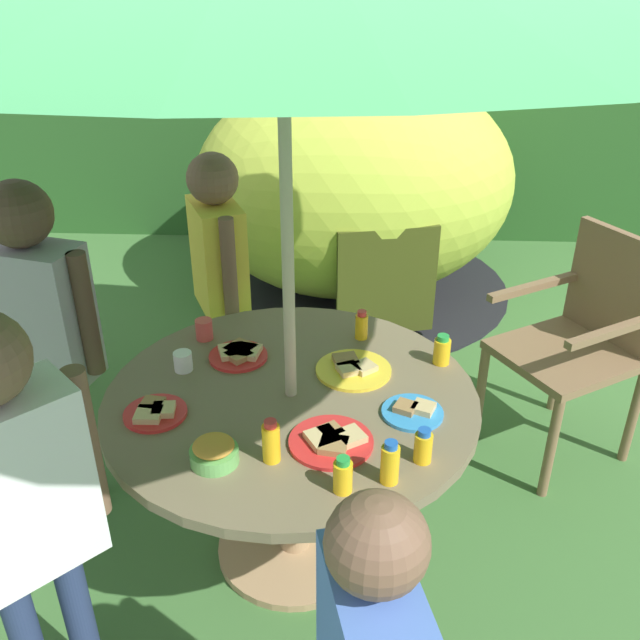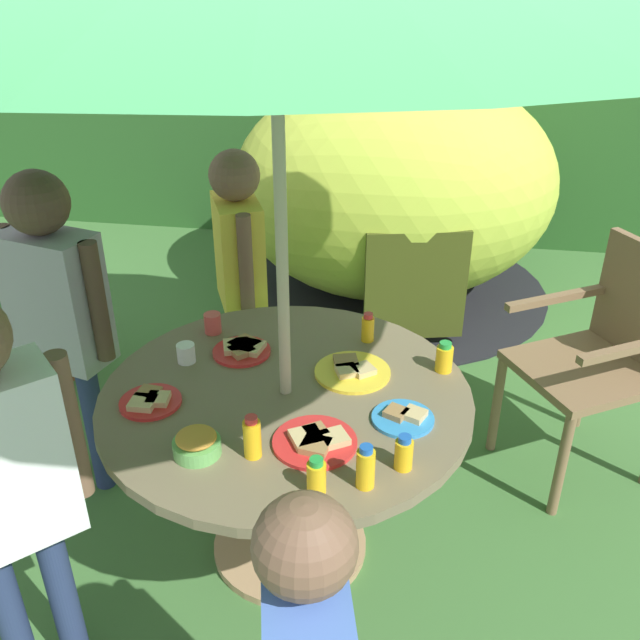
{
  "view_description": "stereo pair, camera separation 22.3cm",
  "coord_description": "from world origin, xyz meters",
  "px_view_note": "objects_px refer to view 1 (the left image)",
  "views": [
    {
      "loc": [
        0.17,
        -1.79,
        1.93
      ],
      "look_at": [
        0.08,
        0.16,
        0.86
      ],
      "focal_mm": 38.68,
      "sensor_mm": 36.0,
      "label": 1
    },
    {
      "loc": [
        0.4,
        -1.77,
        1.93
      ],
      "look_at": [
        0.08,
        0.16,
        0.86
      ],
      "focal_mm": 38.68,
      "sensor_mm": 36.0,
      "label": 2
    }
  ],
  "objects_px": {
    "cup_near": "(204,329)",
    "plate_back_edge": "(332,440)",
    "juice_bottle_spot_a": "(423,446)",
    "dome_tent": "(355,186)",
    "juice_bottle_far_right": "(390,463)",
    "garden_table": "(292,431)",
    "snack_bowl": "(214,452)",
    "child_in_white_shirt": "(14,487)",
    "plate_near_left": "(413,411)",
    "juice_bottle_front_edge": "(362,326)",
    "cup_far": "(183,361)",
    "juice_bottle_mid_right": "(442,350)",
    "potted_plant": "(9,329)",
    "plate_near_right": "(353,369)",
    "juice_bottle_center_front": "(343,476)",
    "child_in_grey_shirt": "(40,314)",
    "juice_bottle_far_left": "(271,442)",
    "wooden_chair": "(584,334)",
    "plate_mid_left": "(239,354)",
    "child_in_yellow_shirt": "(219,258)",
    "plate_center_back": "(155,412)"
  },
  "relations": [
    {
      "from": "plate_mid_left",
      "to": "juice_bottle_far_right",
      "type": "relative_size",
      "value": 1.57
    },
    {
      "from": "garden_table",
      "to": "plate_near_left",
      "type": "bearing_deg",
      "value": -13.53
    },
    {
      "from": "wooden_chair",
      "to": "child_in_white_shirt",
      "type": "distance_m",
      "value": 2.16
    },
    {
      "from": "garden_table",
      "to": "juice_bottle_spot_a",
      "type": "relative_size",
      "value": 11.25
    },
    {
      "from": "garden_table",
      "to": "juice_bottle_far_left",
      "type": "bearing_deg",
      "value": -94.78
    },
    {
      "from": "child_in_white_shirt",
      "to": "cup_near",
      "type": "distance_m",
      "value": 0.97
    },
    {
      "from": "cup_far",
      "to": "dome_tent",
      "type": "bearing_deg",
      "value": 74.79
    },
    {
      "from": "child_in_white_shirt",
      "to": "cup_far",
      "type": "bearing_deg",
      "value": 27.3
    },
    {
      "from": "plate_center_back",
      "to": "plate_near_left",
      "type": "bearing_deg",
      "value": 3.1
    },
    {
      "from": "child_in_white_shirt",
      "to": "plate_near_right",
      "type": "distance_m",
      "value": 1.09
    },
    {
      "from": "garden_table",
      "to": "plate_near_left",
      "type": "height_order",
      "value": "plate_near_left"
    },
    {
      "from": "garden_table",
      "to": "juice_bottle_mid_right",
      "type": "xyz_separation_m",
      "value": [
        0.49,
        0.21,
        0.2
      ]
    },
    {
      "from": "plate_back_edge",
      "to": "cup_far",
      "type": "xyz_separation_m",
      "value": [
        -0.51,
        0.37,
        0.02
      ]
    },
    {
      "from": "potted_plant",
      "to": "juice_bottle_mid_right",
      "type": "bearing_deg",
      "value": -21.17
    },
    {
      "from": "child_in_grey_shirt",
      "to": "plate_mid_left",
      "type": "distance_m",
      "value": 0.69
    },
    {
      "from": "child_in_grey_shirt",
      "to": "plate_mid_left",
      "type": "relative_size",
      "value": 6.42
    },
    {
      "from": "juice_bottle_far_left",
      "to": "dome_tent",
      "type": "bearing_deg",
      "value": 84.88
    },
    {
      "from": "child_in_yellow_shirt",
      "to": "juice_bottle_far_right",
      "type": "xyz_separation_m",
      "value": [
        0.66,
        -1.22,
        -0.04
      ]
    },
    {
      "from": "child_in_yellow_shirt",
      "to": "snack_bowl",
      "type": "height_order",
      "value": "child_in_yellow_shirt"
    },
    {
      "from": "plate_center_back",
      "to": "cup_far",
      "type": "bearing_deg",
      "value": 83.11
    },
    {
      "from": "potted_plant",
      "to": "plate_near_right",
      "type": "relative_size",
      "value": 2.42
    },
    {
      "from": "juice_bottle_far_left",
      "to": "plate_mid_left",
      "type": "bearing_deg",
      "value": 107.78
    },
    {
      "from": "juice_bottle_mid_right",
      "to": "juice_bottle_front_edge",
      "type": "height_order",
      "value": "juice_bottle_front_edge"
    },
    {
      "from": "plate_mid_left",
      "to": "cup_near",
      "type": "xyz_separation_m",
      "value": [
        -0.14,
        0.12,
        0.02
      ]
    },
    {
      "from": "juice_bottle_spot_a",
      "to": "juice_bottle_mid_right",
      "type": "bearing_deg",
      "value": 78.24
    },
    {
      "from": "juice_bottle_front_edge",
      "to": "juice_bottle_spot_a",
      "type": "relative_size",
      "value": 1.03
    },
    {
      "from": "snack_bowl",
      "to": "plate_back_edge",
      "type": "relative_size",
      "value": 0.55
    },
    {
      "from": "juice_bottle_mid_right",
      "to": "child_in_white_shirt",
      "type": "bearing_deg",
      "value": -143.47
    },
    {
      "from": "juice_bottle_front_edge",
      "to": "cup_far",
      "type": "relative_size",
      "value": 1.64
    },
    {
      "from": "snack_bowl",
      "to": "cup_near",
      "type": "xyz_separation_m",
      "value": [
        -0.16,
        0.67,
        0.0
      ]
    },
    {
      "from": "potted_plant",
      "to": "plate_near_left",
      "type": "relative_size",
      "value": 3.26
    },
    {
      "from": "plate_back_edge",
      "to": "juice_bottle_spot_a",
      "type": "height_order",
      "value": "juice_bottle_spot_a"
    },
    {
      "from": "juice_bottle_center_front",
      "to": "cup_far",
      "type": "relative_size",
      "value": 1.61
    },
    {
      "from": "child_in_yellow_shirt",
      "to": "cup_far",
      "type": "relative_size",
      "value": 18.47
    },
    {
      "from": "wooden_chair",
      "to": "juice_bottle_far_right",
      "type": "relative_size",
      "value": 7.39
    },
    {
      "from": "juice_bottle_far_left",
      "to": "juice_bottle_center_front",
      "type": "height_order",
      "value": "juice_bottle_far_left"
    },
    {
      "from": "snack_bowl",
      "to": "child_in_grey_shirt",
      "type": "bearing_deg",
      "value": 140.9
    },
    {
      "from": "cup_near",
      "to": "plate_back_edge",
      "type": "bearing_deg",
      "value": -50.4
    },
    {
      "from": "plate_back_edge",
      "to": "garden_table",
      "type": "bearing_deg",
      "value": 119.33
    },
    {
      "from": "juice_bottle_front_edge",
      "to": "cup_near",
      "type": "relative_size",
      "value": 1.45
    },
    {
      "from": "juice_bottle_far_right",
      "to": "cup_near",
      "type": "xyz_separation_m",
      "value": [
        -0.63,
        0.72,
        -0.02
      ]
    },
    {
      "from": "garden_table",
      "to": "plate_back_edge",
      "type": "bearing_deg",
      "value": -60.67
    },
    {
      "from": "juice_bottle_front_edge",
      "to": "juice_bottle_spot_a",
      "type": "xyz_separation_m",
      "value": [
        0.16,
        -0.67,
        -0.0
      ]
    },
    {
      "from": "potted_plant",
      "to": "juice_bottle_mid_right",
      "type": "height_order",
      "value": "juice_bottle_mid_right"
    },
    {
      "from": "garden_table",
      "to": "snack_bowl",
      "type": "xyz_separation_m",
      "value": [
        -0.18,
        -0.34,
        0.18
      ]
    },
    {
      "from": "dome_tent",
      "to": "juice_bottle_far_right",
      "type": "relative_size",
      "value": 18.34
    },
    {
      "from": "plate_near_left",
      "to": "plate_back_edge",
      "type": "bearing_deg",
      "value": -147.44
    },
    {
      "from": "snack_bowl",
      "to": "cup_far",
      "type": "height_order",
      "value": "snack_bowl"
    },
    {
      "from": "child_in_white_shirt",
      "to": "cup_far",
      "type": "distance_m",
      "value": 0.77
    },
    {
      "from": "potted_plant",
      "to": "juice_bottle_center_front",
      "type": "xyz_separation_m",
      "value": [
        1.58,
        -1.38,
        0.38
      ]
    }
  ]
}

